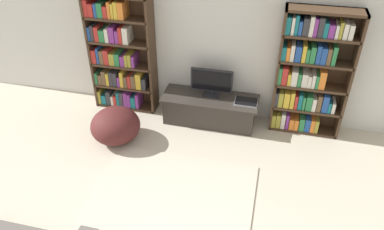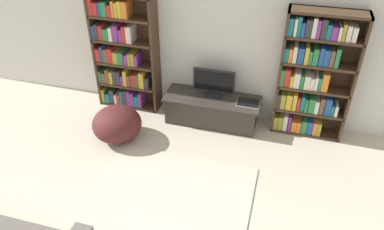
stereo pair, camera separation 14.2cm
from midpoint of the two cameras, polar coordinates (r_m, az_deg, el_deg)
name	(u,v)px [view 2 (the right image)]	position (r m, az deg, el deg)	size (l,w,h in m)	color
wall_back	(213,33)	(5.46, 4.01, 12.33)	(8.80, 0.06, 2.60)	silver
bookshelf_left	(124,54)	(5.87, -9.70, 9.08)	(0.99, 0.30, 1.83)	#422D1E
bookshelf_right	(312,76)	(5.39, 18.55, 5.60)	(0.99, 0.30, 1.83)	#422D1E
tv_stand	(212,110)	(5.67, 3.78, 0.81)	(1.43, 0.53, 0.42)	#332D28
television	(214,82)	(5.50, 4.10, 4.96)	(0.62, 0.16, 0.43)	black
laptop	(248,103)	(5.48, 9.30, 1.82)	(0.33, 0.25, 0.03)	#B7B7BC
area_rug	(168,205)	(4.51, -2.81, -13.53)	(1.89, 1.79, 0.02)	beige
beanbag_ottoman	(117,124)	(5.40, -10.61, -1.36)	(0.70, 0.70, 0.49)	#4C1E1E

